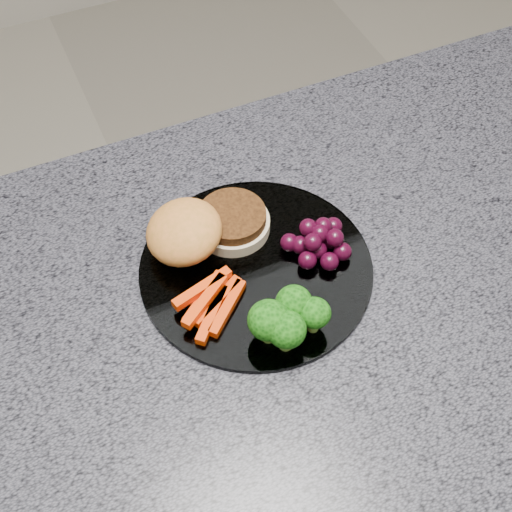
{
  "coord_description": "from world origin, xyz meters",
  "views": [
    {
      "loc": [
        -0.23,
        -0.39,
        1.54
      ],
      "look_at": [
        -0.04,
        0.04,
        0.93
      ],
      "focal_mm": 50.0,
      "sensor_mm": 36.0,
      "label": 1
    }
  ],
  "objects_px": {
    "island_cabinet": "(288,450)",
    "grape_bunch": "(319,241)",
    "plate": "(256,269)",
    "burger": "(202,230)"
  },
  "relations": [
    {
      "from": "island_cabinet",
      "to": "grape_bunch",
      "type": "distance_m",
      "value": 0.49
    },
    {
      "from": "island_cabinet",
      "to": "grape_bunch",
      "type": "xyz_separation_m",
      "value": [
        0.03,
        0.03,
        0.49
      ]
    },
    {
      "from": "plate",
      "to": "burger",
      "type": "xyz_separation_m",
      "value": [
        -0.04,
        0.06,
        0.02
      ]
    },
    {
      "from": "plate",
      "to": "grape_bunch",
      "type": "distance_m",
      "value": 0.08
    },
    {
      "from": "grape_bunch",
      "to": "island_cabinet",
      "type": "bearing_deg",
      "value": -135.69
    },
    {
      "from": "plate",
      "to": "grape_bunch",
      "type": "xyz_separation_m",
      "value": [
        0.07,
        -0.01,
        0.02
      ]
    },
    {
      "from": "island_cabinet",
      "to": "plate",
      "type": "bearing_deg",
      "value": 135.97
    },
    {
      "from": "island_cabinet",
      "to": "plate",
      "type": "relative_size",
      "value": 4.62
    },
    {
      "from": "grape_bunch",
      "to": "plate",
      "type": "bearing_deg",
      "value": 174.82
    },
    {
      "from": "island_cabinet",
      "to": "burger",
      "type": "distance_m",
      "value": 0.51
    }
  ]
}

